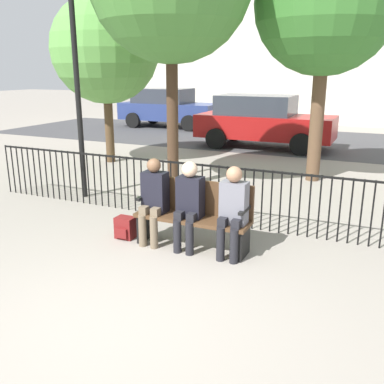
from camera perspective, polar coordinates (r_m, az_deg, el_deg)
name	(u,v)px	position (r m, az deg, el deg)	size (l,w,h in m)	color
ground_plane	(106,323)	(4.41, -11.43, -16.81)	(80.00, 80.00, 0.00)	gray
park_bench	(194,212)	(5.85, 0.32, -2.73)	(1.60, 0.45, 0.92)	#4C331E
seated_person_0	(154,197)	(5.93, -5.14, -0.68)	(0.34, 0.39, 1.21)	brown
seated_person_1	(189,201)	(5.69, -0.43, -1.24)	(0.34, 0.39, 1.22)	black
seated_person_2	(233,208)	(5.47, 5.44, -2.09)	(0.34, 0.39, 1.21)	black
backpack	(125,228)	(6.31, -8.90, -4.75)	(0.27, 0.24, 0.32)	maroon
fence_railing	(219,190)	(6.70, 3.60, 0.29)	(9.01, 0.03, 0.95)	black
tree_0	(326,4)	(9.73, 17.44, 22.83)	(2.88, 2.88, 5.11)	brown
tree_1	(105,49)	(11.47, -11.51, 18.12)	(2.70, 2.70, 4.22)	#4C3823
lamp_post	(75,49)	(8.24, -15.39, 17.92)	(0.28, 0.28, 4.20)	black
street_surface	(312,142)	(15.31, 15.73, 6.48)	(24.00, 6.00, 0.01)	#3D3D3F
parked_car_0	(263,121)	(13.74, 9.38, 9.38)	(4.20, 1.94, 1.62)	maroon
parked_car_1	(168,107)	(18.62, -3.25, 11.23)	(4.20, 1.94, 1.62)	navy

